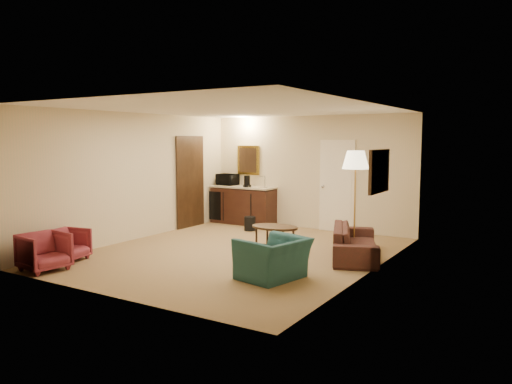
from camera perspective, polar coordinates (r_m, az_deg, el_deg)
ground at (r=9.17m, az=-2.12°, el=-6.95°), size 6.00×6.00×0.00m
room_walls at (r=9.64m, az=-0.09°, el=4.00°), size 5.02×6.01×2.61m
wetbar_cabinet at (r=12.22m, az=-1.49°, el=-1.49°), size 1.64×0.58×0.92m
sofa at (r=8.90m, az=11.27°, el=-5.02°), size 1.21×1.96×0.74m
teal_armchair at (r=7.41m, az=1.97°, el=-6.81°), size 0.80×1.05×0.82m
rose_chair_near at (r=9.12m, az=-20.74°, el=-5.49°), size 0.64×0.67×0.60m
rose_chair_far at (r=8.55m, az=-23.05°, el=-6.09°), size 0.68×0.71×0.66m
coffee_table at (r=9.07m, az=2.16°, el=-5.46°), size 0.91×0.65×0.50m
floor_lamp at (r=9.48m, az=11.22°, el=-0.91°), size 0.55×0.55×1.86m
waste_bin at (r=11.32m, az=-0.71°, el=-3.63°), size 0.34×0.34×0.32m
microwave at (r=12.47m, az=-3.30°, el=1.57°), size 0.54×0.34×0.35m
coffee_maker at (r=11.96m, az=-1.03°, el=1.23°), size 0.19×0.19×0.28m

